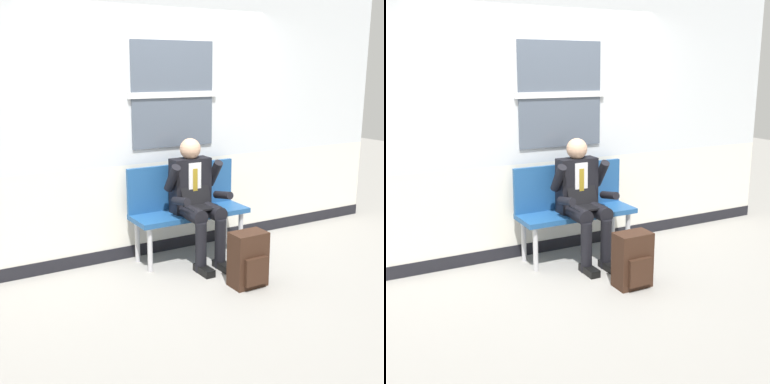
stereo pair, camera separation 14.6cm
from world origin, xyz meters
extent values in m
plane|color=gray|center=(0.00, 0.00, 0.00)|extent=(18.00, 18.00, 0.00)
cube|color=silver|center=(0.00, 0.55, 2.08)|extent=(5.86, 0.12, 2.21)
cube|color=silver|center=(0.00, 0.55, 0.55)|extent=(5.86, 0.12, 0.85)
cube|color=black|center=(0.00, 0.55, 0.06)|extent=(5.86, 0.14, 0.13)
cube|color=#4C5666|center=(0.15, 0.48, 1.66)|extent=(0.92, 0.02, 1.06)
cube|color=silver|center=(0.15, 0.47, 1.66)|extent=(1.00, 0.03, 0.06)
cube|color=navy|center=(0.19, 0.20, 0.47)|extent=(1.22, 0.42, 0.05)
cube|color=navy|center=(0.19, 0.38, 0.73)|extent=(1.22, 0.04, 0.47)
cylinder|color=#B7B7BC|center=(-0.34, 0.05, 0.22)|extent=(0.05, 0.05, 0.44)
cylinder|color=#B7B7BC|center=(-0.34, 0.35, 0.22)|extent=(0.05, 0.05, 0.44)
cylinder|color=#B7B7BC|center=(0.72, 0.05, 0.22)|extent=(0.05, 0.05, 0.44)
cylinder|color=#B7B7BC|center=(0.72, 0.35, 0.22)|extent=(0.05, 0.05, 0.44)
cylinder|color=black|center=(0.08, -0.01, 0.54)|extent=(0.15, 0.40, 0.15)
cylinder|color=black|center=(0.08, -0.20, 0.25)|extent=(0.11, 0.11, 0.49)
cube|color=black|center=(0.08, -0.26, 0.04)|extent=(0.10, 0.26, 0.07)
cylinder|color=black|center=(0.30, -0.01, 0.54)|extent=(0.15, 0.40, 0.15)
cylinder|color=black|center=(0.30, -0.20, 0.25)|extent=(0.11, 0.11, 0.49)
cube|color=black|center=(0.30, -0.26, 0.04)|extent=(0.10, 0.26, 0.07)
cube|color=black|center=(0.19, 0.20, 0.77)|extent=(0.40, 0.18, 0.55)
cube|color=silver|center=(0.19, 0.11, 0.82)|extent=(0.14, 0.01, 0.39)
cube|color=olive|center=(0.19, 0.10, 0.79)|extent=(0.05, 0.01, 0.33)
sphere|color=tan|center=(0.19, 0.20, 1.14)|extent=(0.21, 0.21, 0.21)
cylinder|color=black|center=(-0.05, 0.13, 0.88)|extent=(0.09, 0.25, 0.30)
cylinder|color=black|center=(-0.05, -0.04, 0.69)|extent=(0.08, 0.27, 0.12)
cylinder|color=black|center=(0.43, 0.13, 0.88)|extent=(0.09, 0.25, 0.30)
cylinder|color=black|center=(0.43, -0.04, 0.69)|extent=(0.08, 0.27, 0.12)
cube|color=black|center=(0.19, -0.04, 0.59)|extent=(0.32, 0.22, 0.02)
cube|color=black|center=(0.19, 0.09, 0.70)|extent=(0.32, 0.08, 0.21)
cube|color=#331E14|center=(0.28, -0.68, 0.25)|extent=(0.32, 0.21, 0.50)
cube|color=#331E14|center=(0.28, -0.80, 0.18)|extent=(0.23, 0.04, 0.25)
camera|label=1|loc=(-2.26, -4.10, 1.91)|focal=47.14mm
camera|label=2|loc=(-2.14, -4.18, 1.91)|focal=47.14mm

